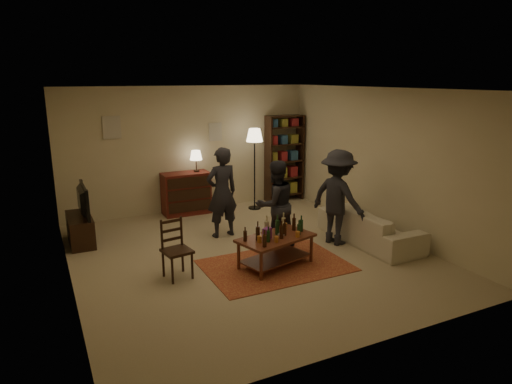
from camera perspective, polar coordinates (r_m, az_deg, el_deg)
floor at (r=7.69m, az=-0.96°, el=-7.78°), size 6.00×6.00×0.00m
room_shell at (r=9.79m, az=-12.02°, el=7.65°), size 6.00×6.00×6.00m
rug at (r=7.26m, az=2.46°, el=-9.15°), size 2.20×1.50×0.01m
coffee_table at (r=7.10m, az=2.48°, el=-6.04°), size 1.30×0.92×0.82m
dining_chair at (r=6.82m, az=-10.06°, el=-6.75°), size 0.44×0.44×0.90m
tv_stand at (r=8.65m, az=-21.15°, el=-3.55°), size 0.40×1.00×1.06m
dresser at (r=9.90m, az=-8.68°, el=-0.01°), size 1.00×0.50×1.36m
bookshelf at (r=10.80m, az=3.55°, el=4.34°), size 0.90×0.34×2.02m
floor_lamp at (r=9.95m, az=-0.19°, el=6.41°), size 0.36×0.36×1.79m
sofa at (r=8.41m, az=13.97°, el=-4.08°), size 0.81×2.08×0.61m
person_left at (r=8.33m, az=-4.29°, el=-0.06°), size 0.64×0.45×1.67m
person_right at (r=7.80m, az=2.43°, el=-1.57°), size 0.77×0.62×1.52m
person_by_sofa at (r=8.08m, az=10.20°, el=-0.67°), size 0.89×1.21×1.68m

